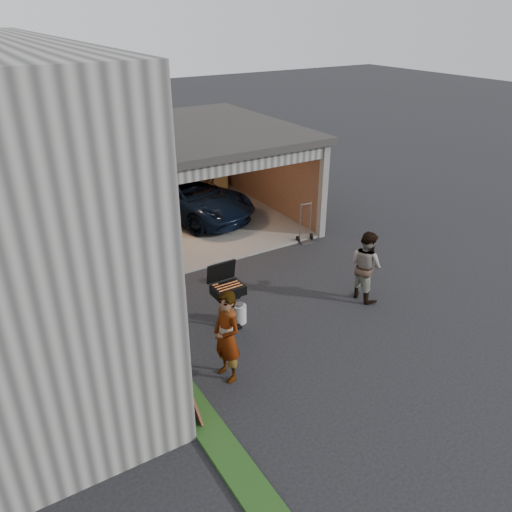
# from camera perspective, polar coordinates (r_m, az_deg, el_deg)

# --- Properties ---
(ground) EXTENTS (80.00, 80.00, 0.00)m
(ground) POSITION_cam_1_polar(r_m,az_deg,el_deg) (10.18, 2.40, -9.51)
(ground) COLOR black
(ground) RESTS_ON ground
(groundcover_strip) EXTENTS (0.50, 8.00, 0.06)m
(groundcover_strip) POSITION_cam_1_polar(r_m,az_deg,el_deg) (8.64, -6.75, -17.24)
(groundcover_strip) COLOR #193814
(groundcover_strip) RESTS_ON ground
(garage) EXTENTS (6.80, 6.30, 2.90)m
(garage) POSITION_cam_1_polar(r_m,az_deg,el_deg) (15.19, -9.62, 10.43)
(garage) COLOR #605E59
(garage) RESTS_ON ground
(minivan) EXTENTS (3.53, 4.98, 1.26)m
(minivan) POSITION_cam_1_polar(r_m,az_deg,el_deg) (15.84, -7.82, 6.51)
(minivan) COLOR black
(minivan) RESTS_ON ground
(woman) EXTENTS (0.49, 0.68, 1.74)m
(woman) POSITION_cam_1_polar(r_m,az_deg,el_deg) (8.77, -3.35, -9.20)
(woman) COLOR silver
(woman) RESTS_ON ground
(man) EXTENTS (0.63, 0.81, 1.64)m
(man) POSITION_cam_1_polar(r_m,az_deg,el_deg) (11.41, 12.45, -1.07)
(man) COLOR #442D1A
(man) RESTS_ON ground
(bbq_grill) EXTENTS (0.63, 0.55, 1.40)m
(bbq_grill) POSITION_cam_1_polar(r_m,az_deg,el_deg) (10.13, -3.30, -4.07)
(bbq_grill) COLOR black
(bbq_grill) RESTS_ON ground
(propane_tank) EXTENTS (0.28, 0.28, 0.41)m
(propane_tank) POSITION_cam_1_polar(r_m,az_deg,el_deg) (10.57, -1.86, -6.62)
(propane_tank) COLOR silver
(propane_tank) RESTS_ON ground
(plywood_panel) EXTENTS (0.22, 0.79, 0.87)m
(plywood_panel) POSITION_cam_1_polar(r_m,az_deg,el_deg) (8.34, -7.94, -15.47)
(plywood_panel) COLOR #5C2D1F
(plywood_panel) RESTS_ON ground
(hand_truck) EXTENTS (0.49, 0.40, 1.15)m
(hand_truck) POSITION_cam_1_polar(r_m,az_deg,el_deg) (14.21, 5.69, 2.46)
(hand_truck) COLOR slate
(hand_truck) RESTS_ON ground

